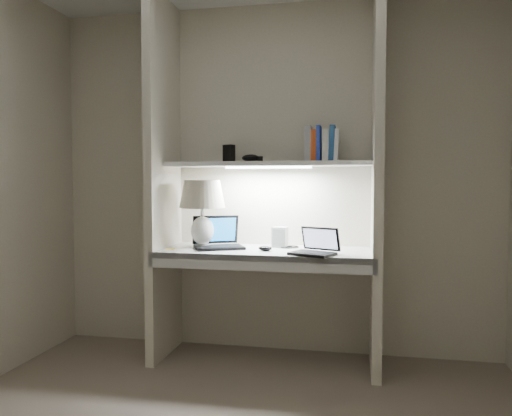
% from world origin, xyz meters
% --- Properties ---
extents(back_wall, '(3.20, 0.01, 2.50)m').
position_xyz_m(back_wall, '(0.00, 1.50, 1.25)').
color(back_wall, beige).
rests_on(back_wall, floor).
extents(alcove_panel_left, '(0.06, 0.55, 2.50)m').
position_xyz_m(alcove_panel_left, '(-0.73, 1.23, 1.25)').
color(alcove_panel_left, beige).
rests_on(alcove_panel_left, floor).
extents(alcove_panel_right, '(0.06, 0.55, 2.50)m').
position_xyz_m(alcove_panel_right, '(0.73, 1.23, 1.25)').
color(alcove_panel_right, beige).
rests_on(alcove_panel_right, floor).
extents(desk, '(1.40, 0.55, 0.04)m').
position_xyz_m(desk, '(0.00, 1.23, 0.75)').
color(desk, white).
rests_on(desk, alcove_panel_left).
extents(desk_apron, '(1.46, 0.03, 0.10)m').
position_xyz_m(desk_apron, '(0.00, 0.96, 0.72)').
color(desk_apron, silver).
rests_on(desk_apron, desk).
extents(shelf, '(1.40, 0.36, 0.03)m').
position_xyz_m(shelf, '(0.00, 1.32, 1.35)').
color(shelf, silver).
rests_on(shelf, back_wall).
extents(strip_light, '(0.60, 0.04, 0.02)m').
position_xyz_m(strip_light, '(0.00, 1.32, 1.33)').
color(strip_light, white).
rests_on(strip_light, shelf).
extents(table_lamp, '(0.32, 0.32, 0.47)m').
position_xyz_m(table_lamp, '(-0.45, 1.25, 1.09)').
color(table_lamp, white).
rests_on(table_lamp, desk).
extents(laptop_main, '(0.41, 0.40, 0.22)m').
position_xyz_m(laptop_main, '(-0.34, 1.25, 0.82)').
color(laptop_main, black).
rests_on(laptop_main, desk).
extents(laptop_netbook, '(0.33, 0.31, 0.17)m').
position_xyz_m(laptop_netbook, '(0.35, 1.06, 0.81)').
color(laptop_netbook, black).
rests_on(laptop_netbook, desk).
extents(speaker, '(0.11, 0.09, 0.14)m').
position_xyz_m(speaker, '(0.08, 1.36, 0.84)').
color(speaker, silver).
rests_on(speaker, desk).
extents(mouse, '(0.11, 0.08, 0.03)m').
position_xyz_m(mouse, '(0.01, 1.15, 0.79)').
color(mouse, black).
rests_on(mouse, desk).
extents(cable_coil, '(0.13, 0.13, 0.01)m').
position_xyz_m(cable_coil, '(0.16, 1.35, 0.78)').
color(cable_coil, black).
rests_on(cable_coil, desk).
extents(sticky_note, '(0.07, 0.07, 0.00)m').
position_xyz_m(sticky_note, '(-0.64, 1.12, 0.77)').
color(sticky_note, yellow).
rests_on(sticky_note, desk).
extents(book_row, '(0.23, 0.16, 0.24)m').
position_xyz_m(book_row, '(0.36, 1.37, 1.48)').
color(book_row, white).
rests_on(book_row, shelf).
extents(shelf_box, '(0.09, 0.08, 0.13)m').
position_xyz_m(shelf_box, '(-0.29, 1.37, 1.43)').
color(shelf_box, black).
rests_on(shelf_box, shelf).
extents(shelf_gadget, '(0.14, 0.12, 0.05)m').
position_xyz_m(shelf_gadget, '(-0.12, 1.31, 1.39)').
color(shelf_gadget, black).
rests_on(shelf_gadget, shelf).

